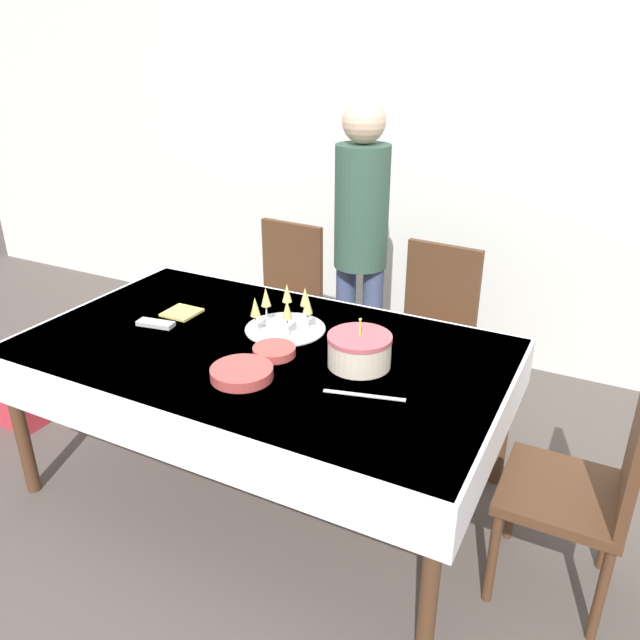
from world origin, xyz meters
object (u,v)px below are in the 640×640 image
(birthday_cake, at_px, (359,350))
(plate_stack_dessert, at_px, (274,351))
(plate_stack_main, at_px, (242,373))
(person_standing, at_px, (361,230))
(champagne_tray, at_px, (285,314))
(gift_bag, at_px, (17,398))
(dining_chair_right_end, at_px, (592,479))
(dining_chair_far_right, at_px, (431,329))
(dining_chair_far_left, at_px, (282,299))

(birthday_cake, xyz_separation_m, plate_stack_dessert, (-0.34, -0.08, -0.05))
(plate_stack_main, distance_m, plate_stack_dessert, 0.22)
(plate_stack_dessert, bearing_deg, person_standing, 93.30)
(champagne_tray, relative_size, gift_bag, 1.10)
(plate_stack_dessert, bearing_deg, birthday_cake, 13.09)
(dining_chair_right_end, height_order, champagne_tray, dining_chair_right_end)
(dining_chair_right_end, bearing_deg, plate_stack_main, -168.08)
(plate_stack_main, bearing_deg, person_standing, 92.16)
(champagne_tray, distance_m, gift_bag, 1.62)
(dining_chair_far_right, height_order, gift_bag, dining_chair_far_right)
(plate_stack_main, bearing_deg, dining_chair_far_right, 72.37)
(person_standing, height_order, gift_bag, person_standing)
(dining_chair_far_left, relative_size, dining_chair_far_right, 1.00)
(dining_chair_right_end, bearing_deg, plate_stack_dessert, -177.86)
(dining_chair_far_right, distance_m, plate_stack_main, 1.26)
(dining_chair_far_right, height_order, person_standing, person_standing)
(champagne_tray, bearing_deg, dining_chair_right_end, -7.98)
(birthday_cake, xyz_separation_m, person_standing, (-0.40, 0.90, 0.20))
(dining_chair_right_end, distance_m, champagne_tray, 1.37)
(plate_stack_dessert, distance_m, person_standing, 1.01)
(dining_chair_far_left, height_order, champagne_tray, dining_chair_far_left)
(dining_chair_far_left, relative_size, champagne_tray, 2.65)
(champagne_tray, bearing_deg, birthday_cake, -19.71)
(dining_chair_right_end, height_order, plate_stack_main, dining_chair_right_end)
(dining_chair_far_left, relative_size, dining_chair_right_end, 1.00)
(birthday_cake, distance_m, champagne_tray, 0.45)
(dining_chair_far_right, height_order, champagne_tray, dining_chair_far_right)
(dining_chair_far_left, height_order, dining_chair_right_end, same)
(gift_bag, bearing_deg, dining_chair_right_end, 3.75)
(plate_stack_main, bearing_deg, birthday_cake, 40.09)
(person_standing, xyz_separation_m, gift_bag, (-1.47, -1.11, -0.83))
(dining_chair_far_right, relative_size, dining_chair_right_end, 1.00)
(birthday_cake, bearing_deg, dining_chair_right_end, -2.11)
(dining_chair_far_right, distance_m, champagne_tray, 0.90)
(dining_chair_far_left, bearing_deg, dining_chair_right_end, -27.29)
(birthday_cake, height_order, plate_stack_dessert, birthday_cake)
(birthday_cake, height_order, gift_bag, birthday_cake)
(dining_chair_far_right, distance_m, birthday_cake, 0.92)
(dining_chair_far_right, height_order, dining_chair_right_end, same)
(dining_chair_far_right, xyz_separation_m, plate_stack_main, (-0.37, -1.18, 0.23))
(plate_stack_dessert, distance_m, gift_bag, 1.64)
(dining_chair_right_end, xyz_separation_m, champagne_tray, (-1.32, 0.19, 0.28))
(champagne_tray, relative_size, plate_stack_main, 1.49)
(champagne_tray, bearing_deg, plate_stack_dessert, -70.17)
(dining_chair_far_left, bearing_deg, champagne_tray, -58.25)
(dining_chair_far_left, xyz_separation_m, gift_bag, (-0.99, -1.10, -0.35))
(plate_stack_main, distance_m, gift_bag, 1.63)
(birthday_cake, bearing_deg, plate_stack_dessert, -166.91)
(dining_chair_far_right, height_order, birthday_cake, dining_chair_far_right)
(champagne_tray, height_order, gift_bag, champagne_tray)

